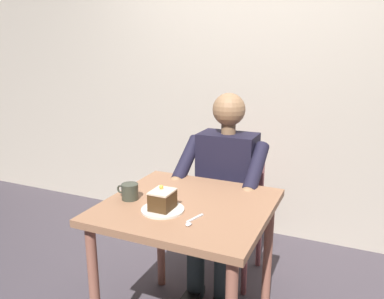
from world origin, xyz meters
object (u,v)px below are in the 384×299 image
at_px(dining_table, 188,223).
at_px(chair, 231,203).
at_px(seated_person, 223,189).
at_px(dessert_spoon, 192,221).
at_px(coffee_cup, 130,191).
at_px(cake_slice, 162,200).

xyz_separation_m(dining_table, chair, (0.00, -0.71, -0.16)).
xyz_separation_m(seated_person, dessert_spoon, (-0.11, 0.72, 0.12)).
bearing_deg(seated_person, coffee_cup, 64.24).
bearing_deg(chair, dining_table, 90.00).
distance_m(dining_table, seated_person, 0.53).
bearing_deg(cake_slice, dining_table, -118.64).
distance_m(chair, coffee_cup, 0.89).
distance_m(cake_slice, coffee_cup, 0.23).
bearing_deg(seated_person, dining_table, 90.00).
distance_m(chair, cake_slice, 0.90).
distance_m(dining_table, coffee_cup, 0.34).
bearing_deg(coffee_cup, cake_slice, 165.30).
xyz_separation_m(seated_person, cake_slice, (0.07, 0.66, 0.17)).
height_order(dining_table, seated_person, seated_person).
relative_size(chair, dessert_spoon, 6.26).
relative_size(coffee_cup, dessert_spoon, 0.85).
bearing_deg(dessert_spoon, dining_table, -60.78).
bearing_deg(chair, cake_slice, 85.14).
relative_size(dining_table, seated_person, 0.65).
xyz_separation_m(dining_table, cake_slice, (0.07, 0.13, 0.16)).
height_order(chair, cake_slice, chair).
height_order(chair, seated_person, seated_person).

